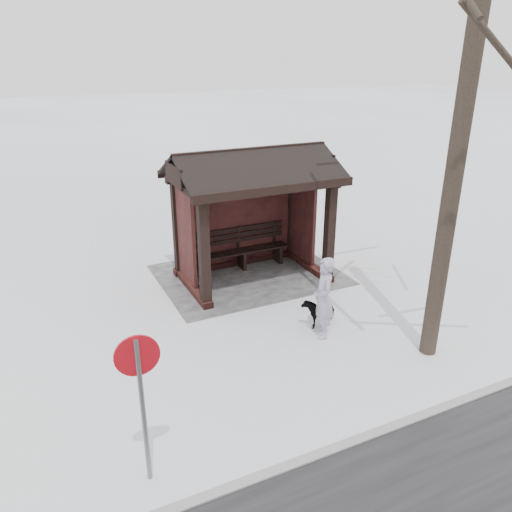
{
  "coord_description": "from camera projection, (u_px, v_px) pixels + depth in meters",
  "views": [
    {
      "loc": [
        4.57,
        9.78,
        4.96
      ],
      "look_at": [
        0.29,
        0.8,
        0.91
      ],
      "focal_mm": 35.0,
      "sensor_mm": 36.0,
      "label": 1
    }
  ],
  "objects": [
    {
      "name": "trampled_patch",
      "position": [
        249.0,
        275.0,
        12.03
      ],
      "size": [
        4.2,
        3.2,
        0.02
      ],
      "primitive_type": "cube",
      "color": "gray",
      "rests_on": "ground"
    },
    {
      "name": "dog",
      "position": [
        319.0,
        310.0,
        9.77
      ],
      "size": [
        0.74,
        0.45,
        0.59
      ],
      "primitive_type": "imported",
      "rotation": [
        0.0,
        0.0,
        1.77
      ],
      "color": "black",
      "rests_on": "ground"
    },
    {
      "name": "bus_shelter",
      "position": [
        249.0,
        188.0,
        11.18
      ],
      "size": [
        3.6,
        2.4,
        3.09
      ],
      "color": "#361613",
      "rests_on": "ground"
    },
    {
      "name": "road_sign",
      "position": [
        139.0,
        377.0,
        5.73
      ],
      "size": [
        0.53,
        0.1,
        2.06
      ],
      "rotation": [
        0.0,
        0.0,
        -0.07
      ],
      "color": "slate",
      "rests_on": "ground"
    },
    {
      "name": "kerb",
      "position": [
        413.0,
        420.0,
        7.27
      ],
      "size": [
        120.0,
        0.15,
        0.06
      ],
      "primitive_type": "cube",
      "color": "gray",
      "rests_on": "ground"
    },
    {
      "name": "ground",
      "position": [
        253.0,
        278.0,
        11.87
      ],
      "size": [
        120.0,
        120.0,
        0.0
      ],
      "primitive_type": "plane",
      "color": "white",
      "rests_on": "ground"
    },
    {
      "name": "pedestrian",
      "position": [
        323.0,
        298.0,
        9.17
      ],
      "size": [
        0.54,
        0.66,
        1.58
      ],
      "primitive_type": "imported",
      "rotation": [
        0.0,
        0.0,
        1.25
      ],
      "color": "#AA9EBA",
      "rests_on": "ground"
    }
  ]
}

